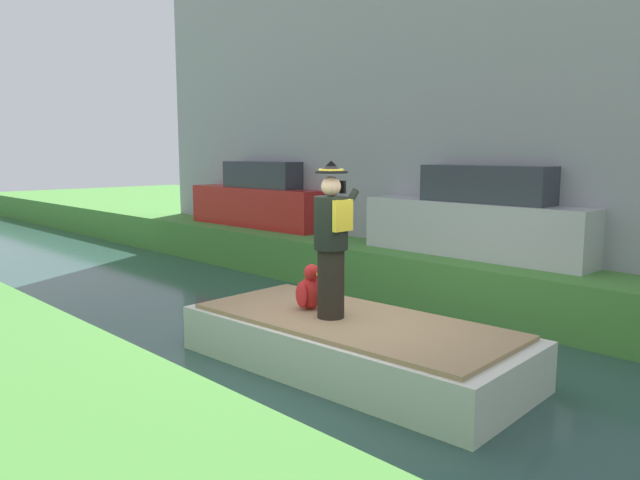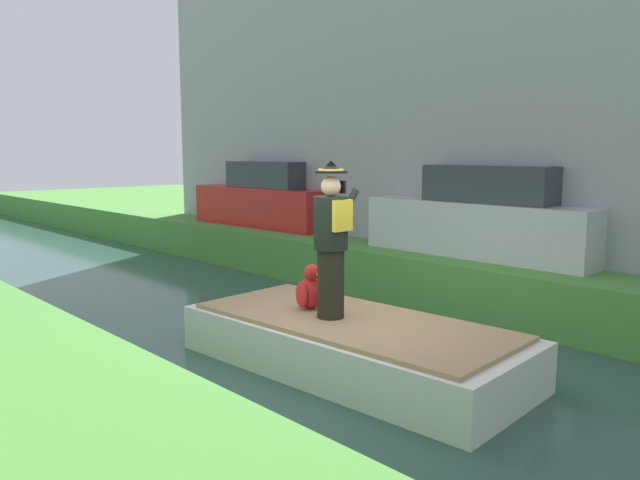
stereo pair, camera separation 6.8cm
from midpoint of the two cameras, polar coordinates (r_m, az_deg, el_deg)
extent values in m
plane|color=#4C4742|center=(7.59, 2.04, -12.31)|extent=(80.00, 80.00, 0.00)
cube|color=#2D4C47|center=(7.57, 2.04, -11.95)|extent=(5.33, 48.00, 0.10)
cube|color=#478438|center=(13.55, 24.04, -1.82)|extent=(9.27, 48.00, 0.94)
cube|color=silver|center=(7.40, 2.66, -9.75)|extent=(2.06, 4.31, 0.56)
cube|color=#997A56|center=(7.31, 2.67, -7.48)|extent=(1.90, 3.96, 0.05)
cylinder|color=black|center=(7.25, 0.75, -4.07)|extent=(0.32, 0.32, 0.82)
cylinder|color=black|center=(7.13, 0.76, 1.60)|extent=(0.40, 0.40, 0.62)
cube|color=gold|center=(6.98, 1.86, 2.29)|extent=(0.28, 0.06, 0.36)
sphere|color=#DBA884|center=(7.09, 0.76, 5.01)|extent=(0.23, 0.23, 0.23)
cylinder|color=black|center=(7.08, 0.77, 6.35)|extent=(0.38, 0.38, 0.03)
cone|color=black|center=(7.08, 0.77, 6.91)|extent=(0.26, 0.26, 0.12)
cylinder|color=gold|center=(7.08, 0.77, 6.55)|extent=(0.29, 0.29, 0.02)
cylinder|color=black|center=(7.24, 2.22, 3.13)|extent=(0.38, 0.09, 0.43)
cube|color=black|center=(7.14, 1.85, 4.95)|extent=(0.03, 0.08, 0.15)
ellipsoid|color=red|center=(7.69, -1.21, -4.96)|extent=(0.26, 0.32, 0.40)
sphere|color=red|center=(7.60, -1.02, -3.02)|extent=(0.20, 0.20, 0.20)
cone|color=yellow|center=(7.53, -0.50, -3.21)|extent=(0.09, 0.09, 0.09)
ellipsoid|color=red|center=(7.60, -1.99, -5.12)|extent=(0.08, 0.20, 0.32)
ellipsoid|color=red|center=(7.78, -0.45, -4.80)|extent=(0.08, 0.20, 0.32)
cube|color=#B7B7BC|center=(10.82, 15.13, 1.19)|extent=(1.70, 4.00, 0.90)
cube|color=#2D333D|center=(10.66, 16.21, 5.10)|extent=(1.45, 2.20, 0.60)
cube|color=red|center=(14.64, -4.70, 3.20)|extent=(1.81, 4.04, 0.90)
cube|color=#2D333D|center=(14.44, -4.23, 6.12)|extent=(1.50, 2.24, 0.60)
cube|color=#93939E|center=(14.97, 18.26, 17.82)|extent=(7.75, 16.23, 8.64)
camera|label=1|loc=(0.03, -90.27, -0.04)|focal=34.41mm
camera|label=2|loc=(0.03, 89.73, 0.04)|focal=34.41mm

